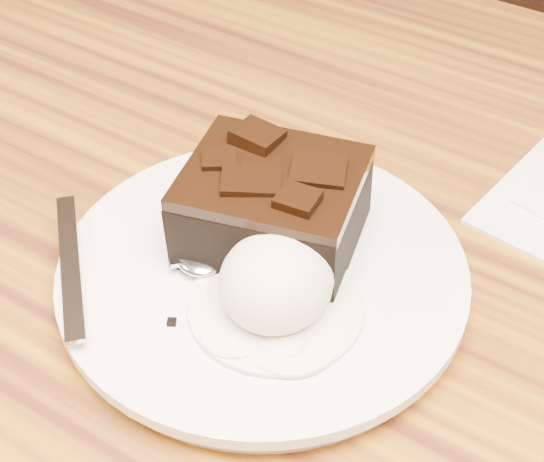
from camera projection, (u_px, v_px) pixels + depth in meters
The scene contains 7 objects.
plate at pixel (263, 278), 0.50m from camera, with size 0.24×0.24×0.02m, color white.
brownie at pixel (272, 211), 0.50m from camera, with size 0.10×0.09×0.05m, color black.
ice_cream_scoop at pixel (276, 281), 0.45m from camera, with size 0.06×0.07×0.05m, color white.
melt_puddle at pixel (276, 307), 0.47m from camera, with size 0.10×0.10×0.00m, color white.
spoon at pixel (199, 252), 0.50m from camera, with size 0.03×0.18×0.01m, color silver, non-canonical shape.
crumb_a at pixel (314, 288), 0.48m from camera, with size 0.01×0.01×0.00m, color black.
crumb_b at pixel (172, 322), 0.46m from camera, with size 0.01×0.01×0.00m, color black.
Camera 1 is at (0.14, -0.32, 1.12)m, focal length 55.59 mm.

